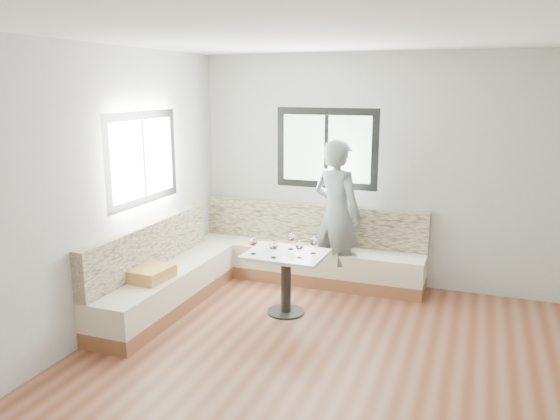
# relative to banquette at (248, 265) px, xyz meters

# --- Properties ---
(room) EXTENTS (5.01, 5.01, 2.81)m
(room) POSITION_rel_banquette_xyz_m (1.51, -1.54, 1.08)
(room) COLOR brown
(room) RESTS_ON ground
(banquette) EXTENTS (2.90, 2.80, 0.95)m
(banquette) POSITION_rel_banquette_xyz_m (0.00, 0.00, 0.00)
(banquette) COLOR brown
(banquette) RESTS_ON ground
(table) EXTENTS (0.84, 0.66, 0.68)m
(table) POSITION_rel_banquette_xyz_m (0.64, -0.45, 0.18)
(table) COLOR black
(table) RESTS_ON ground
(person) EXTENTS (0.78, 0.66, 1.81)m
(person) POSITION_rel_banquette_xyz_m (0.94, 0.52, 0.57)
(person) COLOR slate
(person) RESTS_ON ground
(olive_ramekin) EXTENTS (0.10, 0.10, 0.04)m
(olive_ramekin) POSITION_rel_banquette_xyz_m (0.46, -0.37, 0.37)
(olive_ramekin) COLOR white
(olive_ramekin) RESTS_ON table
(wine_glass_a) EXTENTS (0.08, 0.08, 0.19)m
(wine_glass_a) POSITION_rel_banquette_xyz_m (0.33, -0.61, 0.48)
(wine_glass_a) COLOR white
(wine_glass_a) RESTS_ON table
(wine_glass_b) EXTENTS (0.08, 0.08, 0.19)m
(wine_glass_b) POSITION_rel_banquette_xyz_m (0.57, -0.66, 0.48)
(wine_glass_b) COLOR white
(wine_glass_b) RESTS_ON table
(wine_glass_c) EXTENTS (0.08, 0.08, 0.19)m
(wine_glass_c) POSITION_rel_banquette_xyz_m (0.83, -0.57, 0.48)
(wine_glass_c) COLOR white
(wine_glass_c) RESTS_ON table
(wine_glass_d) EXTENTS (0.08, 0.08, 0.19)m
(wine_glass_d) POSITION_rel_banquette_xyz_m (0.64, -0.31, 0.48)
(wine_glass_d) COLOR white
(wine_glass_d) RESTS_ON table
(wine_glass_e) EXTENTS (0.08, 0.08, 0.19)m
(wine_glass_e) POSITION_rel_banquette_xyz_m (0.92, -0.37, 0.48)
(wine_glass_e) COLOR white
(wine_glass_e) RESTS_ON table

